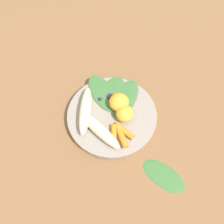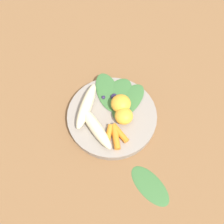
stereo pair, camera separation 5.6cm
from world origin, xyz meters
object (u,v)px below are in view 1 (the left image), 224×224
at_px(banana_peeled_left, 99,130).
at_px(banana_peeled_right, 85,110).
at_px(kale_leaf_stray, 164,176).
at_px(orange_segment_near, 119,102).
at_px(bowl, 112,116).

height_order(banana_peeled_left, banana_peeled_right, same).
bearing_deg(kale_leaf_stray, orange_segment_near, 157.39).
xyz_separation_m(banana_peeled_left, kale_leaf_stray, (-0.06, -0.18, -0.04)).
bearing_deg(banana_peeled_right, kale_leaf_stray, 53.52).
relative_size(bowl, banana_peeled_left, 1.71).
xyz_separation_m(banana_peeled_right, orange_segment_near, (0.04, -0.08, 0.00)).
height_order(bowl, banana_peeled_right, banana_peeled_right).
relative_size(orange_segment_near, kale_leaf_stray, 0.47).
xyz_separation_m(banana_peeled_left, orange_segment_near, (0.09, -0.03, 0.00)).
height_order(banana_peeled_right, kale_leaf_stray, banana_peeled_right).
distance_m(bowl, orange_segment_near, 0.04).
relative_size(bowl, kale_leaf_stray, 2.12).
distance_m(banana_peeled_right, orange_segment_near, 0.09).
bearing_deg(kale_leaf_stray, banana_peeled_left, -176.80).
height_order(banana_peeled_right, orange_segment_near, orange_segment_near).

